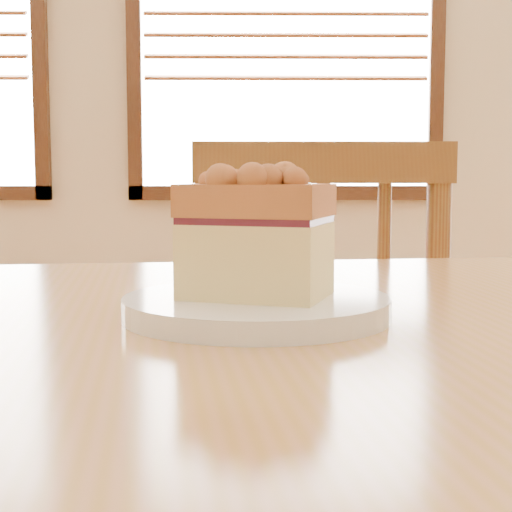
{
  "coord_description": "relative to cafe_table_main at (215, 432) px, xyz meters",
  "views": [
    {
      "loc": [
        0.07,
        -0.46,
        0.87
      ],
      "look_at": [
        0.08,
        0.2,
        0.8
      ],
      "focal_mm": 55.0,
      "sensor_mm": 36.0,
      "label": 1
    }
  ],
  "objects": [
    {
      "name": "window_right",
      "position": [
        0.25,
        3.8,
        1.16
      ],
      "size": [
        1.76,
        0.1,
        1.96
      ],
      "color": "white",
      "rests_on": "room_shell"
    },
    {
      "name": "cafe_table_main",
      "position": [
        0.0,
        0.0,
        0.0
      ],
      "size": [
        1.32,
        0.96,
        0.75
      ],
      "rotation": [
        0.0,
        0.0,
        0.12
      ],
      "color": "#B27745",
      "rests_on": "ground"
    },
    {
      "name": "cafe_chair_main",
      "position": [
        0.14,
        0.65,
        -0.19
      ],
      "size": [
        0.42,
        0.42,
        0.92
      ],
      "rotation": [
        0.0,
        0.0,
        3.13
      ],
      "color": "brown",
      "rests_on": "ground"
    },
    {
      "name": "plate",
      "position": [
        0.03,
        -0.0,
        0.1
      ],
      "size": [
        0.22,
        0.22,
        0.02
      ],
      "color": "white",
      "rests_on": "cafe_table_main"
    },
    {
      "name": "cake_slice",
      "position": [
        0.03,
        -0.0,
        0.17
      ],
      "size": [
        0.13,
        0.12,
        0.11
      ],
      "rotation": [
        0.0,
        0.0,
        -0.33
      ],
      "color": "#E9DD84",
      "rests_on": "plate"
    }
  ]
}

